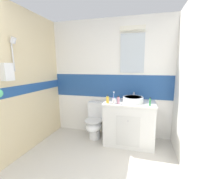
# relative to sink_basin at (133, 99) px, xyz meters

# --- Properties ---
(ground_plane) EXTENTS (3.20, 3.48, 0.04)m
(ground_plane) POSITION_rel_sink_basin_xyz_m (-0.52, -0.93, -0.92)
(ground_plane) COLOR beige
(wall_back_tiled) EXTENTS (3.20, 0.20, 2.50)m
(wall_back_tiled) POSITION_rel_sink_basin_xyz_m (-0.51, 0.31, 0.36)
(wall_back_tiled) COLOR white
(wall_back_tiled) RESTS_ON ground_plane
(wall_left_shower_alcove) EXTENTS (0.25, 3.48, 2.50)m
(wall_left_shower_alcove) POSITION_rel_sink_basin_xyz_m (-1.87, -0.93, 0.35)
(wall_left_shower_alcove) COLOR beige
(wall_left_shower_alcove) RESTS_ON ground_plane
(wall_right_plain) EXTENTS (0.10, 3.48, 2.50)m
(wall_right_plain) POSITION_rel_sink_basin_xyz_m (0.83, -0.93, 0.35)
(wall_right_plain) COLOR white
(wall_right_plain) RESTS_ON ground_plane
(vanity_cabinet) EXTENTS (0.97, 0.58, 0.85)m
(vanity_cabinet) POSITION_rel_sink_basin_xyz_m (-0.06, -0.01, -0.48)
(vanity_cabinet) COLOR silver
(vanity_cabinet) RESTS_ON ground_plane
(sink_basin) EXTENTS (0.40, 0.44, 0.15)m
(sink_basin) POSITION_rel_sink_basin_xyz_m (0.00, 0.00, 0.00)
(sink_basin) COLOR white
(sink_basin) RESTS_ON vanity_cabinet
(toilet) EXTENTS (0.37, 0.50, 0.78)m
(toilet) POSITION_rel_sink_basin_xyz_m (-0.80, 0.02, -0.54)
(toilet) COLOR white
(toilet) RESTS_ON ground_plane
(toothbrush_cup) EXTENTS (0.08, 0.08, 0.23)m
(toothbrush_cup) POSITION_rel_sink_basin_xyz_m (-0.33, -0.20, -0.00)
(toothbrush_cup) COLOR white
(toothbrush_cup) RESTS_ON vanity_cabinet
(soap_dispenser) EXTENTS (0.05, 0.05, 0.17)m
(soap_dispenser) POSITION_rel_sink_basin_xyz_m (-0.45, -0.21, 0.01)
(soap_dispenser) COLOR yellow
(soap_dispenser) RESTS_ON vanity_cabinet
(toothpaste_tube_upright) EXTENTS (0.03, 0.03, 0.15)m
(toothpaste_tube_upright) POSITION_rel_sink_basin_xyz_m (0.31, -0.21, 0.02)
(toothpaste_tube_upright) COLOR green
(toothpaste_tube_upright) RESTS_ON vanity_cabinet
(deodorant_spray_can) EXTENTS (0.05, 0.05, 0.14)m
(deodorant_spray_can) POSITION_rel_sink_basin_xyz_m (-0.25, -0.19, 0.01)
(deodorant_spray_can) COLOR pink
(deodorant_spray_can) RESTS_ON vanity_cabinet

